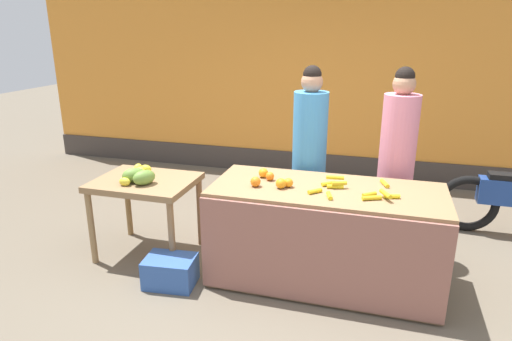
# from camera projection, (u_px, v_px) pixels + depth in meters

# --- Properties ---
(ground_plane) EXTENTS (24.00, 24.00, 0.00)m
(ground_plane) POSITION_uv_depth(u_px,v_px,m) (290.00, 274.00, 4.18)
(ground_plane) COLOR #665B4C
(market_wall_back) EXTENTS (9.57, 0.23, 3.27)m
(market_wall_back) POSITION_uv_depth(u_px,v_px,m) (336.00, 70.00, 6.45)
(market_wall_back) COLOR orange
(market_wall_back) RESTS_ON ground
(fruit_stall_counter) EXTENTS (1.99, 0.88, 0.89)m
(fruit_stall_counter) POSITION_uv_depth(u_px,v_px,m) (325.00, 236.00, 3.95)
(fruit_stall_counter) COLOR olive
(fruit_stall_counter) RESTS_ON ground
(side_table_wooden) EXTENTS (0.95, 0.74, 0.79)m
(side_table_wooden) POSITION_uv_depth(u_px,v_px,m) (146.00, 190.00, 4.35)
(side_table_wooden) COLOR olive
(side_table_wooden) RESTS_ON ground
(banana_bunch_pile) EXTENTS (0.74, 0.58, 0.07)m
(banana_bunch_pile) POSITION_uv_depth(u_px,v_px,m) (354.00, 189.00, 3.72)
(banana_bunch_pile) COLOR yellow
(banana_bunch_pile) RESTS_ON fruit_stall_counter
(orange_pile) EXTENTS (0.36, 0.34, 0.09)m
(orange_pile) POSITION_uv_depth(u_px,v_px,m) (271.00, 179.00, 3.91)
(orange_pile) COLOR orange
(orange_pile) RESTS_ON fruit_stall_counter
(mango_papaya_pile) EXTENTS (0.42, 0.52, 0.14)m
(mango_papaya_pile) POSITION_uv_depth(u_px,v_px,m) (140.00, 175.00, 4.25)
(mango_papaya_pile) COLOR yellow
(mango_papaya_pile) RESTS_ON side_table_wooden
(vendor_woman_blue_shirt) EXTENTS (0.34, 0.34, 1.86)m
(vendor_woman_blue_shirt) POSITION_uv_depth(u_px,v_px,m) (309.00, 158.00, 4.50)
(vendor_woman_blue_shirt) COLOR #33333D
(vendor_woman_blue_shirt) RESTS_ON ground
(vendor_woman_pink_shirt) EXTENTS (0.34, 0.34, 1.86)m
(vendor_woman_pink_shirt) POSITION_uv_depth(u_px,v_px,m) (396.00, 164.00, 4.31)
(vendor_woman_pink_shirt) COLOR #33333D
(vendor_woman_pink_shirt) RESTS_ON ground
(produce_crate) EXTENTS (0.47, 0.36, 0.26)m
(produce_crate) POSITION_uv_depth(u_px,v_px,m) (170.00, 271.00, 3.97)
(produce_crate) COLOR #3359A5
(produce_crate) RESTS_ON ground
(produce_sack) EXTENTS (0.37, 0.42, 0.48)m
(produce_sack) POSITION_uv_depth(u_px,v_px,m) (239.00, 212.00, 4.96)
(produce_sack) COLOR maroon
(produce_sack) RESTS_ON ground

